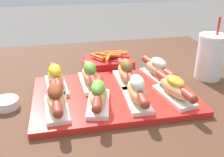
{
  "coord_description": "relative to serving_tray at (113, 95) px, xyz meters",
  "views": [
    {
      "loc": [
        -0.15,
        -0.77,
        1.1
      ],
      "look_at": [
        -0.0,
        -0.05,
        0.76
      ],
      "focal_mm": 42.0,
      "sensor_mm": 36.0,
      "label": 1
    }
  ],
  "objects": [
    {
      "name": "hot_dog_6",
      "position": [
        0.06,
        0.07,
        0.04
      ],
      "size": [
        0.06,
        0.2,
        0.08
      ],
      "color": "white",
      "rests_on": "serving_tray"
    },
    {
      "name": "sauce_bowl",
      "position": [
        -0.32,
        0.01,
        0.01
      ],
      "size": [
        0.07,
        0.07,
        0.03
      ],
      "color": "white",
      "rests_on": "patio_table"
    },
    {
      "name": "hot_dog_5",
      "position": [
        -0.06,
        0.08,
        0.04
      ],
      "size": [
        0.07,
        0.2,
        0.08
      ],
      "color": "white",
      "rests_on": "serving_tray"
    },
    {
      "name": "drink_cup",
      "position": [
        0.37,
        0.08,
        0.07
      ],
      "size": [
        0.1,
        0.1,
        0.22
      ],
      "color": "white",
      "rests_on": "patio_table"
    },
    {
      "name": "hot_dog_1",
      "position": [
        -0.06,
        -0.06,
        0.04
      ],
      "size": [
        0.09,
        0.19,
        0.07
      ],
      "color": "white",
      "rests_on": "serving_tray"
    },
    {
      "name": "hot_dog_7",
      "position": [
        0.17,
        0.08,
        0.04
      ],
      "size": [
        0.09,
        0.19,
        0.07
      ],
      "color": "white",
      "rests_on": "serving_tray"
    },
    {
      "name": "hot_dog_3",
      "position": [
        0.17,
        -0.07,
        0.04
      ],
      "size": [
        0.09,
        0.2,
        0.07
      ],
      "color": "white",
      "rests_on": "serving_tray"
    },
    {
      "name": "serving_tray",
      "position": [
        0.0,
        0.0,
        0.0
      ],
      "size": [
        0.49,
        0.33,
        0.02
      ],
      "color": "red",
      "rests_on": "patio_table"
    },
    {
      "name": "hot_dog_2",
      "position": [
        0.05,
        -0.07,
        0.05
      ],
      "size": [
        0.07,
        0.2,
        0.08
      ],
      "color": "white",
      "rests_on": "serving_tray"
    },
    {
      "name": "hot_dog_4",
      "position": [
        -0.17,
        0.07,
        0.04
      ],
      "size": [
        0.08,
        0.2,
        0.08
      ],
      "color": "white",
      "rests_on": "serving_tray"
    },
    {
      "name": "hot_dog_0",
      "position": [
        -0.17,
        -0.07,
        0.04
      ],
      "size": [
        0.07,
        0.2,
        0.07
      ],
      "color": "white",
      "rests_on": "serving_tray"
    },
    {
      "name": "fries_basket",
      "position": [
        0.03,
        0.25,
        0.01
      ],
      "size": [
        0.18,
        0.13,
        0.06
      ],
      "color": "#B21919",
      "rests_on": "patio_table"
    }
  ]
}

